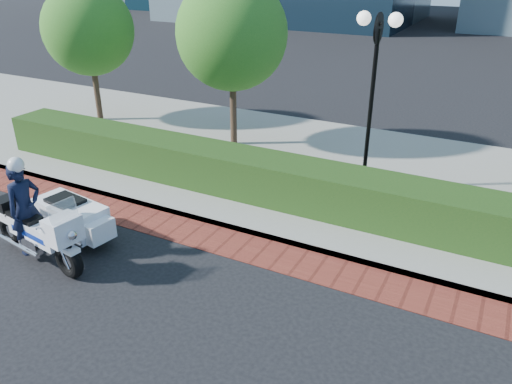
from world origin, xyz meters
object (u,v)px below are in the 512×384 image
at_px(tree_a, 88,30).
at_px(police_motorcycle, 49,219).
at_px(tree_b, 232,34).
at_px(lamppost, 374,76).

distance_m(tree_a, police_motorcycle, 9.00).
bearing_deg(tree_b, lamppost, -16.11).
xyz_separation_m(tree_b, police_motorcycle, (-0.26, -6.88, -2.70)).
distance_m(lamppost, tree_b, 4.71).
xyz_separation_m(tree_a, police_motorcycle, (5.24, -6.88, -2.49)).
height_order(lamppost, tree_a, tree_a).
distance_m(tree_b, police_motorcycle, 7.39).
xyz_separation_m(lamppost, tree_b, (-4.50, 1.30, 0.48)).
relative_size(lamppost, police_motorcycle, 1.60).
relative_size(tree_b, police_motorcycle, 1.86).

